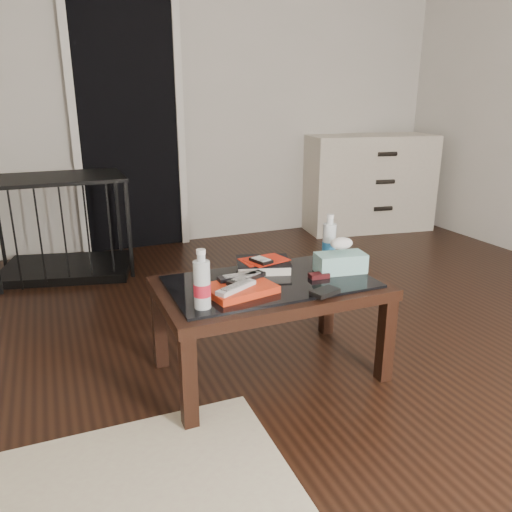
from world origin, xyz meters
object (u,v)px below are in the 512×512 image
at_px(coffee_table, 270,294).
at_px(tissue_box, 340,263).
at_px(pet_crate, 64,242).
at_px(dresser, 368,183).
at_px(water_bottle_right, 329,238).
at_px(water_bottle_left, 202,279).
at_px(textbook, 263,265).

distance_m(coffee_table, tissue_box, 0.37).
bearing_deg(pet_crate, tissue_box, -44.51).
distance_m(pet_crate, tissue_box, 2.22).
xyz_separation_m(coffee_table, pet_crate, (-0.81, 1.85, -0.17)).
bearing_deg(coffee_table, dresser, 46.55).
xyz_separation_m(pet_crate, water_bottle_right, (1.20, -1.71, 0.35)).
xyz_separation_m(coffee_table, water_bottle_right, (0.39, 0.14, 0.18)).
distance_m(water_bottle_left, water_bottle_right, 0.81).
bearing_deg(tissue_box, textbook, 160.66).
height_order(textbook, water_bottle_right, water_bottle_right).
xyz_separation_m(dresser, water_bottle_left, (-2.34, -2.25, 0.13)).
bearing_deg(coffee_table, tissue_box, -3.08).
distance_m(textbook, water_bottle_right, 0.37).
bearing_deg(dresser, water_bottle_right, -120.73).
height_order(dresser, water_bottle_right, dresser).
bearing_deg(water_bottle_left, dresser, 43.90).
xyz_separation_m(dresser, water_bottle_right, (-1.59, -1.94, 0.13)).
relative_size(dresser, textbook, 5.04).
relative_size(pet_crate, water_bottle_left, 4.27).
relative_size(textbook, water_bottle_right, 1.05).
distance_m(water_bottle_left, tissue_box, 0.74).
height_order(dresser, pet_crate, dresser).
xyz_separation_m(water_bottle_left, water_bottle_right, (0.75, 0.31, 0.00)).
height_order(water_bottle_left, water_bottle_right, same).
height_order(dresser, tissue_box, dresser).
xyz_separation_m(textbook, water_bottle_left, (-0.40, -0.32, 0.10)).
height_order(coffee_table, water_bottle_left, water_bottle_left).
bearing_deg(tissue_box, pet_crate, 130.19).
distance_m(pet_crate, water_bottle_right, 2.12).
xyz_separation_m(pet_crate, water_bottle_left, (0.45, -2.02, 0.35)).
bearing_deg(dresser, pet_crate, -166.70).
height_order(pet_crate, water_bottle_left, pet_crate).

